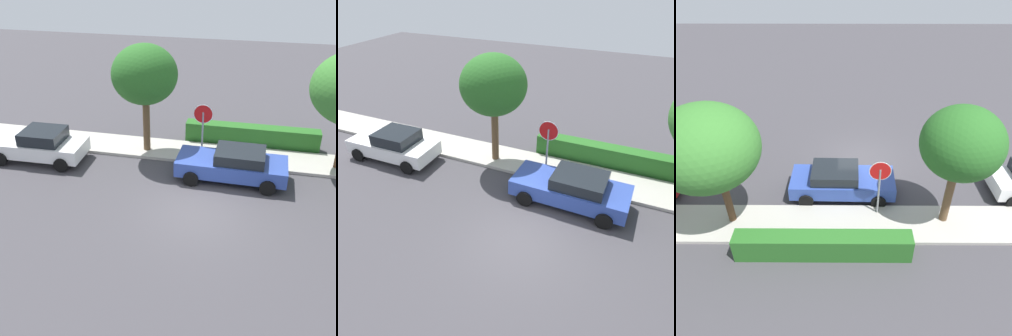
# 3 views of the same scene
# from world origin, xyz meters

# --- Properties ---
(ground_plane) EXTENTS (60.00, 60.00, 0.00)m
(ground_plane) POSITION_xyz_m (0.00, 0.00, 0.00)
(ground_plane) COLOR #423F44
(sidewalk_curb) EXTENTS (32.00, 2.06, 0.14)m
(sidewalk_curb) POSITION_xyz_m (0.00, 4.67, 0.07)
(sidewalk_curb) COLOR #B2ADA3
(sidewalk_curb) RESTS_ON ground_plane
(stop_sign) EXTENTS (0.86, 0.08, 2.73)m
(stop_sign) POSITION_xyz_m (-0.46, 4.04, 1.90)
(stop_sign) COLOR gray
(stop_sign) RESTS_ON ground_plane
(parked_car_blue) EXTENTS (4.60, 2.12, 1.40)m
(parked_car_blue) POSITION_xyz_m (1.07, 2.66, 0.72)
(parked_car_blue) COLOR #2D479E
(parked_car_blue) RESTS_ON ground_plane
(street_tree_mid_block) EXTENTS (3.73, 3.73, 5.23)m
(street_tree_mid_block) POSITION_xyz_m (5.68, 4.58, 3.69)
(street_tree_mid_block) COLOR #513823
(street_tree_mid_block) RESTS_ON ground_plane
(street_tree_far) EXTENTS (2.95, 2.95, 5.11)m
(street_tree_far) POSITION_xyz_m (-3.16, 4.39, 3.75)
(street_tree_far) COLOR brown
(street_tree_far) RESTS_ON ground_plane
(front_yard_hedge) EXTENTS (6.44, 0.72, 1.02)m
(front_yard_hedge) POSITION_xyz_m (1.68, 6.17, 0.51)
(front_yard_hedge) COLOR #286623
(front_yard_hedge) RESTS_ON ground_plane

